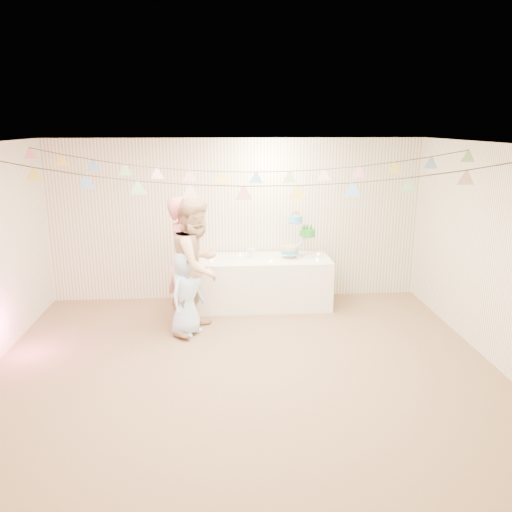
{
  "coord_description": "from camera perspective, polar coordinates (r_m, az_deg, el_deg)",
  "views": [
    {
      "loc": [
        -0.23,
        -5.44,
        2.81
      ],
      "look_at": [
        0.2,
        0.8,
        1.15
      ],
      "focal_mm": 35.0,
      "sensor_mm": 36.0,
      "label": 1
    }
  ],
  "objects": [
    {
      "name": "floor",
      "position": [
        6.13,
        -1.39,
        -12.45
      ],
      "size": [
        6.0,
        6.0,
        0.0
      ],
      "primitive_type": "plane",
      "color": "brown",
      "rests_on": "ground"
    },
    {
      "name": "ceiling",
      "position": [
        5.45,
        -1.56,
        12.65
      ],
      "size": [
        6.0,
        6.0,
        0.0
      ],
      "primitive_type": "plane",
      "color": "white",
      "rests_on": "ground"
    },
    {
      "name": "back_wall",
      "position": [
        8.08,
        -2.25,
        4.1
      ],
      "size": [
        6.0,
        6.0,
        0.0
      ],
      "primitive_type": "plane",
      "color": "white",
      "rests_on": "ground"
    },
    {
      "name": "front_wall",
      "position": [
        3.31,
        0.47,
        -12.31
      ],
      "size": [
        6.0,
        6.0,
        0.0
      ],
      "primitive_type": "plane",
      "color": "white",
      "rests_on": "ground"
    },
    {
      "name": "right_wall",
      "position": [
        6.5,
        25.98,
        -0.1
      ],
      "size": [
        5.0,
        5.0,
        0.0
      ],
      "primitive_type": "plane",
      "color": "white",
      "rests_on": "ground"
    },
    {
      "name": "table",
      "position": [
        7.88,
        0.8,
        -2.99
      ],
      "size": [
        2.09,
        0.83,
        0.78
      ],
      "primitive_type": "cube",
      "color": "white",
      "rests_on": "floor"
    },
    {
      "name": "cake_stand",
      "position": [
        7.81,
        4.82,
        2.11
      ],
      "size": [
        0.61,
        0.36,
        0.68
      ],
      "primitive_type": null,
      "color": "silver",
      "rests_on": "table"
    },
    {
      "name": "cake_bottom",
      "position": [
        7.79,
        3.75,
        0.17
      ],
      "size": [
        0.31,
        0.31,
        0.15
      ],
      "primitive_type": null,
      "color": "#2BA4C9",
      "rests_on": "cake_stand"
    },
    {
      "name": "cake_middle",
      "position": [
        7.92,
        6.01,
        2.37
      ],
      "size": [
        0.27,
        0.27,
        0.22
      ],
      "primitive_type": null,
      "color": "#1E8D27",
      "rests_on": "cake_stand"
    },
    {
      "name": "cake_top_tier",
      "position": [
        7.71,
        4.46,
        4.12
      ],
      "size": [
        0.25,
        0.25,
        0.19
      ],
      "primitive_type": null,
      "color": "#45AEDA",
      "rests_on": "cake_stand"
    },
    {
      "name": "platter",
      "position": [
        7.7,
        -3.58,
        -0.59
      ],
      "size": [
        0.32,
        0.32,
        0.02
      ],
      "primitive_type": "cylinder",
      "color": "white",
      "rests_on": "table"
    },
    {
      "name": "posy",
      "position": [
        7.8,
        -0.55,
        0.15
      ],
      "size": [
        0.14,
        0.14,
        0.16
      ],
      "primitive_type": null,
      "color": "white",
      "rests_on": "table"
    },
    {
      "name": "person_adult_a",
      "position": [
        7.1,
        -8.09,
        -0.66
      ],
      "size": [
        0.57,
        0.75,
        1.85
      ],
      "primitive_type": "imported",
      "rotation": [
        0.0,
        0.0,
        1.38
      ],
      "color": "#CB6A6A",
      "rests_on": "floor"
    },
    {
      "name": "person_adult_b",
      "position": [
        6.85,
        -6.72,
        -1.08
      ],
      "size": [
        1.05,
        1.14,
        1.88
      ],
      "primitive_type": "imported",
      "rotation": [
        0.0,
        0.0,
        1.1
      ],
      "color": "tan",
      "rests_on": "floor"
    },
    {
      "name": "person_child",
      "position": [
        6.84,
        -7.99,
        -4.2
      ],
      "size": [
        0.64,
        0.69,
        1.18
      ],
      "primitive_type": "imported",
      "rotation": [
        0.0,
        0.0,
        0.96
      ],
      "color": "#B4D4FF",
      "rests_on": "floor"
    },
    {
      "name": "bunting_back",
      "position": [
        6.56,
        -1.96,
        10.84
      ],
      "size": [
        5.6,
        1.1,
        0.4
      ],
      "primitive_type": null,
      "color": "pink",
      "rests_on": "ceiling"
    },
    {
      "name": "bunting_front",
      "position": [
        5.26,
        -1.45,
        9.52
      ],
      "size": [
        5.6,
        0.9,
        0.36
      ],
      "primitive_type": null,
      "color": "#72A5E5",
      "rests_on": "ceiling"
    },
    {
      "name": "tealight_0",
      "position": [
        7.6,
        -5.11,
        -0.54
      ],
      "size": [
        0.04,
        0.04,
        0.03
      ],
      "primitive_type": "cylinder",
      "color": "#FFD88C",
      "rests_on": "table"
    },
    {
      "name": "tealight_1",
      "position": [
        7.92,
        -1.82,
        0.15
      ],
      "size": [
        0.04,
        0.04,
        0.03
      ],
      "primitive_type": "cylinder",
      "color": "#FFD88C",
      "rests_on": "table"
    },
    {
      "name": "tealight_2",
      "position": [
        7.57,
        1.71,
        -0.56
      ],
      "size": [
        0.04,
        0.04,
        0.03
      ],
      "primitive_type": "cylinder",
      "color": "#FFD88C",
      "rests_on": "table"
    },
    {
      "name": "tealight_3",
      "position": [
        8.02,
        3.18,
        0.31
      ],
      "size": [
        0.04,
        0.04,
        0.03
      ],
      "primitive_type": "cylinder",
      "color": "#FFD88C",
      "rests_on": "table"
    },
    {
      "name": "tealight_4",
      "position": [
        7.71,
        7.01,
        -0.38
      ],
      "size": [
        0.04,
        0.04,
        0.03
      ],
      "primitive_type": "cylinder",
      "color": "#FFD88C",
      "rests_on": "table"
    },
    {
      "name": "tealight_5",
      "position": [
        8.03,
        7.14,
        0.25
      ],
      "size": [
        0.04,
        0.04,
        0.03
      ],
      "primitive_type": "cylinder",
      "color": "#FFD88C",
      "rests_on": "table"
    }
  ]
}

